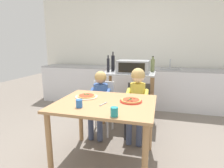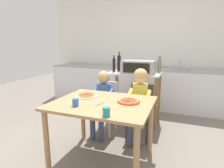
{
  "view_description": "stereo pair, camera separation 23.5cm",
  "coord_description": "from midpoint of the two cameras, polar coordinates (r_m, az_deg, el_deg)",
  "views": [
    {
      "loc": [
        0.6,
        -1.92,
        1.4
      ],
      "look_at": [
        0.0,
        0.3,
        0.91
      ],
      "focal_mm": 29.39,
      "sensor_mm": 36.0,
      "label": 1
    },
    {
      "loc": [
        0.82,
        -1.85,
        1.4
      ],
      "look_at": [
        0.0,
        0.3,
        0.91
      ],
      "focal_mm": 29.39,
      "sensor_mm": 36.0,
      "label": 2
    }
  ],
  "objects": [
    {
      "name": "serving_spoon",
      "position": [
        2.03,
        -0.46,
        -6.18
      ],
      "size": [
        0.05,
        0.14,
        0.01
      ],
      "primitive_type": "cylinder",
      "rotation": [
        0.0,
        1.57,
        1.28
      ],
      "color": "#B7BABF",
      "rests_on": "dining_table"
    },
    {
      "name": "bottle_dark_olive_oil",
      "position": [
        3.33,
        2.63,
        6.02
      ],
      "size": [
        0.05,
        0.05,
        0.29
      ],
      "color": "black",
      "rests_on": "kitchen_island_cart"
    },
    {
      "name": "bottle_clear_vinegar",
      "position": [
        3.41,
        16.44,
        5.55
      ],
      "size": [
        0.08,
        0.08,
        0.28
      ],
      "color": "olive",
      "rests_on": "kitchen_island_cart"
    },
    {
      "name": "ground_plane",
      "position": [
        3.32,
        6.79,
        -12.89
      ],
      "size": [
        10.43,
        10.43,
        0.0
      ],
      "primitive_type": "plane",
      "color": "slate"
    },
    {
      "name": "bottle_slim_sauce",
      "position": [
        3.42,
        4.18,
        6.51
      ],
      "size": [
        0.07,
        0.07,
        0.35
      ],
      "color": "black",
      "rests_on": "kitchen_island_cart"
    },
    {
      "name": "drinking_cup_blue",
      "position": [
        1.98,
        -7.97,
        -5.72
      ],
      "size": [
        0.07,
        0.07,
        0.08
      ],
      "primitive_type": "cylinder",
      "color": "blue",
      "rests_on": "dining_table"
    },
    {
      "name": "pizza_plate_red_rimmed",
      "position": [
        2.12,
        8.38,
        -5.34
      ],
      "size": [
        0.26,
        0.26,
        0.03
      ],
      "color": "red",
      "rests_on": "dining_table"
    },
    {
      "name": "child_in_yellow_shirt",
      "position": [
        2.66,
        10.95,
        -3.6
      ],
      "size": [
        0.32,
        0.42,
        1.05
      ],
      "color": "#424C6B",
      "rests_on": "ground"
    },
    {
      "name": "kitchen_island_cart",
      "position": [
        3.32,
        8.9,
        -1.88
      ],
      "size": [
        0.91,
        0.56,
        0.92
      ],
      "color": "#B7BABF",
      "rests_on": "ground"
    },
    {
      "name": "pizza_plate_cream",
      "position": [
        2.33,
        -5.16,
        -3.64
      ],
      "size": [
        0.28,
        0.28,
        0.03
      ],
      "color": "beige",
      "rests_on": "dining_table"
    },
    {
      "name": "dining_table",
      "position": [
        2.15,
        0.27,
        -8.44
      ],
      "size": [
        1.12,
        0.91,
        0.76
      ],
      "color": "#AD7F51",
      "rests_on": "ground"
    },
    {
      "name": "dining_chair_left",
      "position": [
        2.96,
        0.23,
        -5.96
      ],
      "size": [
        0.36,
        0.36,
        0.81
      ],
      "color": "silver",
      "rests_on": "ground"
    },
    {
      "name": "kitchen_counter",
      "position": [
        4.31,
        10.94,
        -0.92
      ],
      "size": [
        4.5,
        0.6,
        1.08
      ],
      "color": "silver",
      "rests_on": "ground"
    },
    {
      "name": "drinking_cup_teal",
      "position": [
        1.69,
        2.24,
        -8.69
      ],
      "size": [
        0.07,
        0.07,
        0.09
      ],
      "primitive_type": "cylinder",
      "color": "teal",
      "rests_on": "dining_table"
    },
    {
      "name": "child_in_blue_striped_shirt",
      "position": [
        2.8,
        -0.67,
        -3.63
      ],
      "size": [
        0.32,
        0.42,
        0.99
      ],
      "color": "#424C6B",
      "rests_on": "ground"
    },
    {
      "name": "dining_chair_right",
      "position": [
        2.83,
        11.2,
        -7.06
      ],
      "size": [
        0.36,
        0.36,
        0.81
      ],
      "color": "#333338",
      "rests_on": "ground"
    },
    {
      "name": "back_wall_tiled",
      "position": [
        4.6,
        12.31,
        11.26
      ],
      "size": [
        5.0,
        0.12,
        2.7
      ],
      "color": "white",
      "rests_on": "ground"
    },
    {
      "name": "toaster_oven",
      "position": [
        3.23,
        10.32,
        5.27
      ],
      "size": [
        0.55,
        0.36,
        0.21
      ],
      "color": "#999BA0",
      "rests_on": "kitchen_island_cart"
    }
  ]
}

